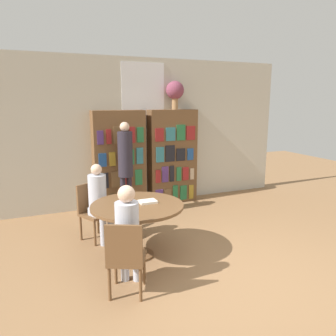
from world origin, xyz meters
TOP-DOWN VIEW (x-y plane):
  - ground_plane at (0.00, 0.00)m, footprint 16.00×16.00m
  - wall_back at (0.00, 3.41)m, footprint 6.40×0.07m
  - bookshelf_left at (-0.57, 3.22)m, footprint 1.03×0.34m
  - bookshelf_right at (0.57, 3.21)m, footprint 1.03×0.34m
  - flower_vase at (0.63, 3.22)m, footprint 0.37×0.37m
  - reading_table at (-0.89, 1.05)m, footprint 1.28×1.28m
  - chair_near_camera at (-1.31, 0.17)m, footprint 0.53×0.53m
  - chair_left_side at (-1.36, 1.91)m, footprint 0.54×0.54m
  - seated_reader_left at (-1.28, 1.75)m, footprint 0.39×0.41m
  - seated_reader_right at (-1.23, 0.33)m, footprint 0.38×0.41m
  - librarian_standing at (-0.59, 2.71)m, footprint 0.27×0.54m
  - open_book_on_table at (-0.73, 1.07)m, footprint 0.24×0.18m

SIDE VIEW (x-z plane):
  - ground_plane at x=0.00m, z-range 0.00..0.00m
  - chair_near_camera at x=-1.31m, z-range 0.05..0.93m
  - chair_left_side at x=-1.36m, z-range 0.05..0.93m
  - reading_table at x=-0.89m, z-range 0.26..1.02m
  - seated_reader_left at x=-1.28m, z-range 0.08..1.30m
  - seated_reader_right at x=-1.23m, z-range 0.09..1.34m
  - open_book_on_table at x=-0.73m, z-range 0.76..0.79m
  - bookshelf_right at x=0.57m, z-range 0.00..1.97m
  - bookshelf_left at x=-0.57m, z-range 0.00..1.97m
  - librarian_standing at x=-0.59m, z-range 0.19..1.96m
  - wall_back at x=0.00m, z-range 0.01..3.01m
  - flower_vase at x=0.63m, z-range 2.05..2.63m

